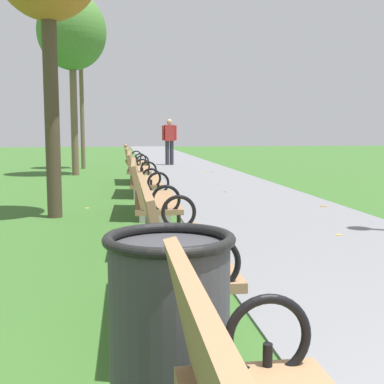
% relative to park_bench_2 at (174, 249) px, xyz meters
% --- Properties ---
extents(paved_walkway, '(2.71, 44.00, 0.02)m').
position_rel_park_bench_2_xyz_m(paved_walkway, '(1.86, 15.61, -0.48)').
color(paved_walkway, slate).
rests_on(paved_walkway, ground).
extents(park_bench_2, '(0.49, 1.60, 0.90)m').
position_rel_park_bench_2_xyz_m(park_bench_2, '(0.00, 0.00, 0.00)').
color(park_bench_2, '#93704C').
rests_on(park_bench_2, ground).
extents(park_bench_3, '(0.52, 1.61, 0.90)m').
position_rel_park_bench_2_xyz_m(park_bench_3, '(0.00, 2.26, 0.00)').
color(park_bench_3, '#93704C').
rests_on(park_bench_3, ground).
extents(park_bench_4, '(0.52, 1.61, 0.90)m').
position_rel_park_bench_2_xyz_m(park_bench_4, '(0.00, 4.40, 0.00)').
color(park_bench_4, '#93704C').
rests_on(park_bench_4, ground).
extents(park_bench_5, '(0.54, 1.62, 0.90)m').
position_rel_park_bench_2_xyz_m(park_bench_5, '(0.00, 6.72, 0.00)').
color(park_bench_5, '#93704C').
rests_on(park_bench_5, ground).
extents(park_bench_6, '(0.51, 1.61, 0.90)m').
position_rel_park_bench_2_xyz_m(park_bench_6, '(0.00, 9.02, 0.00)').
color(park_bench_6, '#93704C').
rests_on(park_bench_6, ground).
extents(tree_4, '(1.84, 1.84, 4.87)m').
position_rel_park_bench_2_xyz_m(tree_4, '(-1.53, 11.28, 3.34)').
color(tree_4, brown).
rests_on(tree_4, ground).
extents(tree_5, '(1.26, 1.26, 4.66)m').
position_rel_park_bench_2_xyz_m(tree_5, '(-1.49, 13.70, 3.42)').
color(tree_5, brown).
rests_on(tree_5, ground).
extents(pedestrian_walking, '(0.53, 0.25, 1.62)m').
position_rel_park_bench_2_xyz_m(pedestrian_walking, '(1.44, 14.96, 0.44)').
color(pedestrian_walking, '#2D2D38').
rests_on(pedestrian_walking, paved_walkway).
extents(trash_bin, '(0.48, 0.48, 0.84)m').
position_rel_park_bench_2_xyz_m(trash_bin, '(-0.15, -1.26, -0.06)').
color(trash_bin, '#38383D').
rests_on(trash_bin, ground).
extents(scattered_leaves, '(3.88, 14.86, 0.02)m').
position_rel_park_bench_2_xyz_m(scattered_leaves, '(1.44, 5.39, -0.47)').
color(scattered_leaves, '#93511E').
rests_on(scattered_leaves, ground).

